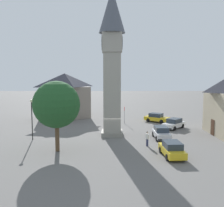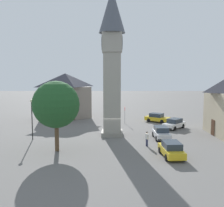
{
  "view_description": "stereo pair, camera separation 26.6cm",
  "coord_description": "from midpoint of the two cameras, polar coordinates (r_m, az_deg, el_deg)",
  "views": [
    {
      "loc": [
        -33.51,
        0.34,
        7.94
      ],
      "look_at": [
        0.0,
        0.0,
        4.29
      ],
      "focal_mm": 41.0,
      "sensor_mm": 36.0,
      "label": 1
    },
    {
      "loc": [
        -33.51,
        0.07,
        7.94
      ],
      "look_at": [
        0.0,
        0.0,
        4.29
      ],
      "focal_mm": 41.0,
      "sensor_mm": 36.0,
      "label": 2
    }
  ],
  "objects": [
    {
      "name": "clock_tower",
      "position": [
        33.67,
        0.23,
        11.88
      ],
      "size": [
        3.38,
        3.38,
        19.29
      ],
      "color": "gray",
      "rests_on": "ground"
    },
    {
      "name": "pedestrian",
      "position": [
        29.33,
        8.06,
        -7.51
      ],
      "size": [
        0.49,
        0.38,
        1.69
      ],
      "color": "#2D3351",
      "rests_on": "ground"
    },
    {
      "name": "road_sign",
      "position": [
        42.53,
        3.05,
        -1.96
      ],
      "size": [
        0.6,
        0.07,
        2.8
      ],
      "color": "gray",
      "rests_on": "ground"
    },
    {
      "name": "lamp_post",
      "position": [
        33.04,
        -17.23,
        -2.0
      ],
      "size": [
        0.36,
        0.36,
        5.06
      ],
      "color": "black",
      "rests_on": "ground"
    },
    {
      "name": "building_shop_left",
      "position": [
        48.33,
        -10.14,
        1.77
      ],
      "size": [
        9.3,
        10.16,
        8.38
      ],
      "color": "slate",
      "rests_on": "ground"
    },
    {
      "name": "car_blue_kerb",
      "position": [
        33.14,
        11.14,
        -6.41
      ],
      "size": [
        4.14,
        1.85,
        1.53
      ],
      "color": "silver",
      "rests_on": "ground"
    },
    {
      "name": "tree",
      "position": [
        27.18,
        -12.1,
        -0.24
      ],
      "size": [
        4.92,
        4.92,
        7.43
      ],
      "color": "brown",
      "rests_on": "ground"
    },
    {
      "name": "car_silver_kerb",
      "position": [
        39.72,
        13.9,
        -4.38
      ],
      "size": [
        4.14,
        4.08,
        1.53
      ],
      "color": "white",
      "rests_on": "ground"
    },
    {
      "name": "car_white_side",
      "position": [
        26.13,
        13.38,
        -9.9
      ],
      "size": [
        4.22,
        2.0,
        1.53
      ],
      "color": "gold",
      "rests_on": "ground"
    },
    {
      "name": "ground_plane",
      "position": [
        34.44,
        0.22,
        -7.11
      ],
      "size": [
        200.0,
        200.0,
        0.0
      ],
      "primitive_type": "plane",
      "color": "#605E5B"
    },
    {
      "name": "car_red_corner",
      "position": [
        44.64,
        10.19,
        -3.14
      ],
      "size": [
        3.74,
        4.35,
        1.53
      ],
      "color": "gold",
      "rests_on": "ground"
    }
  ]
}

